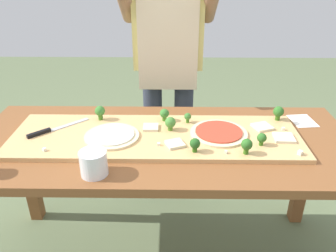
{
  "coord_description": "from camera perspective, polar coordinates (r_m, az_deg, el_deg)",
  "views": [
    {
      "loc": [
        0.04,
        -1.35,
        1.52
      ],
      "look_at": [
        0.02,
        0.06,
        0.79
      ],
      "focal_mm": 36.27,
      "sensor_mm": 36.0,
      "label": 1
    }
  ],
  "objects": [
    {
      "name": "recipe_note",
      "position": [
        1.86,
        21.67,
        0.81
      ],
      "size": [
        0.13,
        0.16,
        0.0
      ],
      "primitive_type": "cube",
      "rotation": [
        0.0,
        0.0,
        0.11
      ],
      "color": "white",
      "rests_on": "prep_table"
    },
    {
      "name": "cook_center",
      "position": [
        2.06,
        0.03,
        12.62
      ],
      "size": [
        0.54,
        0.39,
        1.67
      ],
      "color": "#333847",
      "rests_on": "ground"
    },
    {
      "name": "cheese_crumble_b",
      "position": [
        1.52,
        -20.07,
        -3.72
      ],
      "size": [
        0.02,
        0.02,
        0.01
      ],
      "primitive_type": "cube",
      "rotation": [
        0.0,
        0.0,
        0.83
      ],
      "color": "white",
      "rests_on": "cutting_board"
    },
    {
      "name": "broccoli_floret_back_left",
      "position": [
        1.43,
        13.09,
        -3.13
      ],
      "size": [
        0.05,
        0.05,
        0.07
      ],
      "color": "#366618",
      "rests_on": "cutting_board"
    },
    {
      "name": "flour_cup",
      "position": [
        1.34,
        -12.37,
        -6.33
      ],
      "size": [
        0.11,
        0.11,
        0.1
      ],
      "color": "white",
      "rests_on": "prep_table"
    },
    {
      "name": "cheese_crumble_e",
      "position": [
        1.43,
        9.71,
        -4.31
      ],
      "size": [
        0.02,
        0.02,
        0.01
      ],
      "primitive_type": "cube",
      "rotation": [
        0.0,
        0.0,
        1.24
      ],
      "color": "silver",
      "rests_on": "cutting_board"
    },
    {
      "name": "pizza_whole_tomato_red",
      "position": [
        1.58,
        8.52,
        -1.1
      ],
      "size": [
        0.26,
        0.26,
        0.02
      ],
      "color": "beige",
      "rests_on": "cutting_board"
    },
    {
      "name": "broccoli_floret_front_right",
      "position": [
        1.51,
        15.48,
        -2.0
      ],
      "size": [
        0.04,
        0.04,
        0.06
      ],
      "color": "#366618",
      "rests_on": "cutting_board"
    },
    {
      "name": "broccoli_floret_front_mid",
      "position": [
        1.41,
        4.55,
        -3.03
      ],
      "size": [
        0.04,
        0.04,
        0.06
      ],
      "color": "#2C5915",
      "rests_on": "cutting_board"
    },
    {
      "name": "broccoli_floret_back_mid",
      "position": [
        1.76,
        18.07,
        2.24
      ],
      "size": [
        0.05,
        0.05,
        0.07
      ],
      "color": "#366618",
      "rests_on": "cutting_board"
    },
    {
      "name": "pizza_slice_near_left",
      "position": [
        1.61,
        -2.93,
        -0.22
      ],
      "size": [
        0.07,
        0.07,
        0.01
      ],
      "primitive_type": "cube",
      "rotation": [
        0.0,
        0.0,
        0.01
      ],
      "color": "beige",
      "rests_on": "cutting_board"
    },
    {
      "name": "pizza_whole_white_garlic",
      "position": [
        1.55,
        -9.42,
        -1.6
      ],
      "size": [
        0.25,
        0.25,
        0.02
      ],
      "color": "beige",
      "rests_on": "cutting_board"
    },
    {
      "name": "cutting_board",
      "position": [
        1.56,
        -2.07,
        -1.77
      ],
      "size": [
        1.32,
        0.42,
        0.02
      ],
      "primitive_type": "cube",
      "color": "tan",
      "rests_on": "prep_table"
    },
    {
      "name": "broccoli_floret_back_right",
      "position": [
        1.67,
        -0.76,
        2.06
      ],
      "size": [
        0.05,
        0.05,
        0.06
      ],
      "color": "#3F7220",
      "rests_on": "cutting_board"
    },
    {
      "name": "broccoli_floret_center_left",
      "position": [
        1.58,
        0.39,
        0.55
      ],
      "size": [
        0.05,
        0.05,
        0.07
      ],
      "color": "#487A23",
      "rests_on": "cutting_board"
    },
    {
      "name": "chefs_knife",
      "position": [
        1.67,
        -19.21,
        -0.67
      ],
      "size": [
        0.24,
        0.22,
        0.02
      ],
      "color": "#B7BABF",
      "rests_on": "cutting_board"
    },
    {
      "name": "cheese_crumble_a",
      "position": [
        1.47,
        -1.56,
        -3.06
      ],
      "size": [
        0.01,
        0.01,
        0.01
      ],
      "primitive_type": "cube",
      "rotation": [
        0.0,
        0.0,
        1.52
      ],
      "color": "white",
      "rests_on": "cutting_board"
    },
    {
      "name": "pizza_slice_far_right",
      "position": [
        1.47,
        1.17,
        -3.01
      ],
      "size": [
        0.09,
        0.09,
        0.01
      ],
      "primitive_type": "cube",
      "rotation": [
        0.0,
        0.0,
        0.38
      ],
      "color": "beige",
      "rests_on": "cutting_board"
    },
    {
      "name": "broccoli_floret_front_left",
      "position": [
        1.65,
        3.32,
        1.54
      ],
      "size": [
        0.03,
        0.03,
        0.05
      ],
      "color": "#3F7220",
      "rests_on": "cutting_board"
    },
    {
      "name": "cheese_crumble_d",
      "position": [
        1.68,
        18.8,
        -0.45
      ],
      "size": [
        0.01,
        0.01,
        0.01
      ],
      "primitive_type": "cube",
      "rotation": [
        0.0,
        0.0,
        1.45
      ],
      "color": "white",
      "rests_on": "cutting_board"
    },
    {
      "name": "cheese_crumble_c",
      "position": [
        1.51,
        21.32,
        -4.2
      ],
      "size": [
        0.03,
        0.03,
        0.02
      ],
      "primitive_type": "cube",
      "rotation": [
        0.0,
        0.0,
        0.71
      ],
      "color": "silver",
      "rests_on": "cutting_board"
    },
    {
      "name": "pizza_slice_center",
      "position": [
        1.67,
        15.56,
        -0.12
      ],
      "size": [
        0.11,
        0.11,
        0.01
      ],
      "primitive_type": "cube",
      "rotation": [
        0.0,
        0.0,
        0.35
      ],
      "color": "beige",
      "rests_on": "cutting_board"
    },
    {
      "name": "prep_table",
      "position": [
        1.61,
        -0.71,
        -5.35
      ],
      "size": [
        1.76,
        0.74,
        0.75
      ],
      "color": "brown",
      "rests_on": "ground"
    },
    {
      "name": "pizza_slice_far_left",
      "position": [
        1.6,
        18.9,
        -1.88
      ],
      "size": [
        0.09,
        0.09,
        0.01
      ],
      "primitive_type": "cube",
      "rotation": [
        0.0,
        0.0,
        -0.05
      ],
      "color": "beige",
      "rests_on": "cutting_board"
    },
    {
      "name": "broccoli_floret_center_right",
      "position": [
        1.71,
        -11.36,
        2.4
      ],
      "size": [
        0.05,
        0.05,
        0.07
      ],
      "color": "#3F7220",
      "rests_on": "cutting_board"
    }
  ]
}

